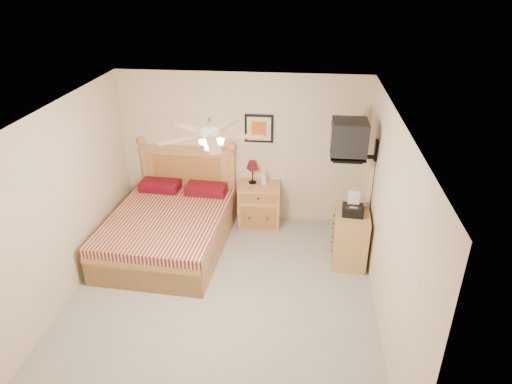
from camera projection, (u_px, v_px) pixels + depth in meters
The scene contains 17 objects.
floor at pixel (221, 300), 6.01m from camera, with size 4.50×4.50×0.00m, color gray.
ceiling at pixel (213, 117), 4.89m from camera, with size 4.00×4.50×0.04m, color white.
wall_back at pixel (243, 149), 7.45m from camera, with size 4.00×0.04×2.50m, color beige.
wall_front at pixel (163, 365), 3.45m from camera, with size 4.00×0.04×2.50m, color beige.
wall_left at pixel (58, 209), 5.65m from camera, with size 0.04×4.50×2.50m, color beige.
wall_right at pixel (388, 227), 5.26m from camera, with size 0.04×4.50×2.50m, color beige.
bed at pixel (166, 208), 6.79m from camera, with size 1.66×2.18×1.41m, color #B37247, non-canonical shape.
nightstand at pixel (259, 205), 7.60m from camera, with size 0.68×0.51×0.73m, color #B46E3B.
table_lamp at pixel (252, 172), 7.42m from camera, with size 0.21×0.21×0.39m, color maroon, non-canonical shape.
lotion_bottle at pixel (264, 177), 7.41m from camera, with size 0.09×0.09×0.24m, color silver.
framed_picture at pixel (259, 128), 7.24m from camera, with size 0.46×0.04×0.46m, color black.
dresser at pixel (350, 237), 6.64m from camera, with size 0.48×0.69×0.81m, color #AA8247.
fax_machine at pixel (353, 204), 6.35m from camera, with size 0.29×0.31×0.31m, color black, non-canonical shape.
magazine_lower at pixel (352, 204), 6.66m from camera, with size 0.19×0.26×0.02m, color beige.
magazine_upper at pixel (353, 202), 6.68m from camera, with size 0.19×0.26×0.02m, color tan.
wall_tv at pixel (360, 140), 6.22m from camera, with size 0.56×0.46×0.58m, color black, non-canonical shape.
ceiling_fan at pixel (210, 135), 4.77m from camera, with size 1.14×1.14×0.28m, color white, non-canonical shape.
Camera 1 is at (0.97, -4.65, 3.98)m, focal length 32.00 mm.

